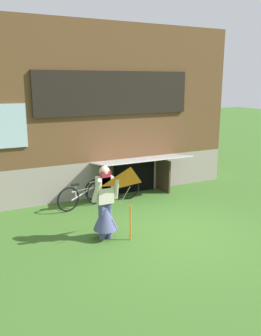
{
  "coord_description": "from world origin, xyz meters",
  "views": [
    {
      "loc": [
        -4.08,
        -6.22,
        3.29
      ],
      "look_at": [
        -0.34,
        1.32,
        1.22
      ],
      "focal_mm": 37.65,
      "sensor_mm": 36.0,
      "label": 1
    }
  ],
  "objects": [
    {
      "name": "bicycle_green",
      "position": [
        -0.31,
        2.53,
        0.35
      ],
      "size": [
        1.54,
        0.38,
        0.72
      ],
      "rotation": [
        0.0,
        0.0,
        -0.21
      ],
      "color": "black",
      "rests_on": "ground_plane"
    },
    {
      "name": "kite",
      "position": [
        -1.08,
        -0.18,
        1.29
      ],
      "size": [
        0.81,
        0.75,
        1.59
      ],
      "color": "orange",
      "rests_on": "ground_plane"
    },
    {
      "name": "ground_plane",
      "position": [
        0.0,
        0.0,
        0.0
      ],
      "size": [
        60.0,
        60.0,
        0.0
      ],
      "primitive_type": "plane",
      "color": "#386023"
    },
    {
      "name": "person",
      "position": [
        -1.45,
        0.29,
        0.68
      ],
      "size": [
        0.61,
        0.52,
        1.61
      ],
      "rotation": [
        0.0,
        0.0,
        -0.23
      ],
      "color": "#474C75",
      "rests_on": "ground_plane"
    },
    {
      "name": "bicycle_silver",
      "position": [
        -1.25,
        2.35,
        0.34
      ],
      "size": [
        1.51,
        0.43,
        0.71
      ],
      "rotation": [
        0.0,
        0.0,
        0.25
      ],
      "color": "black",
      "rests_on": "ground_plane"
    },
    {
      "name": "log_house",
      "position": [
        -0.0,
        5.49,
        2.44
      ],
      "size": [
        7.66,
        6.11,
        4.89
      ],
      "color": "gray",
      "rests_on": "ground_plane"
    }
  ]
}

